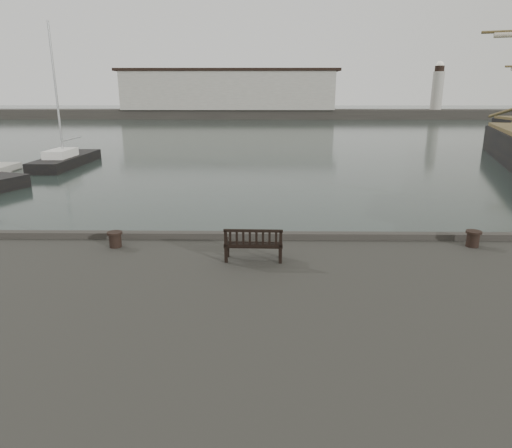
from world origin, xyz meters
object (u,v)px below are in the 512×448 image
at_px(bench, 253,250).
at_px(yacht_d, 67,163).
at_px(bollard_left, 115,239).
at_px(bollard_right, 473,239).

xyz_separation_m(bench, yacht_d, (-15.47, 25.35, -1.60)).
bearing_deg(bollard_left, bollard_right, 1.01).
bearing_deg(bollard_left, bench, -14.42).
bearing_deg(bollard_left, yacht_d, 115.53).
height_order(bench, bollard_right, bench).
height_order(bench, bollard_left, bench).
relative_size(bollard_left, bollard_right, 0.97).
distance_m(bollard_right, yacht_d, 32.41).
xyz_separation_m(bench, bollard_left, (-3.83, 0.99, -0.05)).
xyz_separation_m(bollard_left, bollard_right, (9.88, 0.17, 0.01)).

